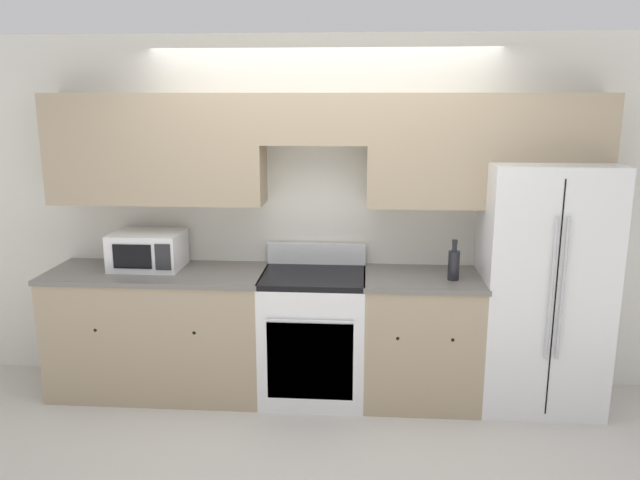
{
  "coord_description": "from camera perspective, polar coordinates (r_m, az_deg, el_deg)",
  "views": [
    {
      "loc": [
        0.31,
        -3.94,
        2.16
      ],
      "look_at": [
        -0.0,
        0.31,
        1.18
      ],
      "focal_mm": 35.0,
      "sensor_mm": 36.0,
      "label": 1
    }
  ],
  "objects": [
    {
      "name": "bottle",
      "position": [
        4.37,
        12.13,
        -2.17
      ],
      "size": [
        0.08,
        0.08,
        0.28
      ],
      "color": "black",
      "rests_on": "lower_cabinets_right"
    },
    {
      "name": "lower_cabinets_right",
      "position": [
        4.6,
        9.18,
        -8.84
      ],
      "size": [
        0.83,
        0.64,
        0.93
      ],
      "color": "tan",
      "rests_on": "ground_plane"
    },
    {
      "name": "oven_range",
      "position": [
        4.59,
        -0.59,
        -8.64
      ],
      "size": [
        0.74,
        0.65,
        1.09
      ],
      "color": "white",
      "rests_on": "ground_plane"
    },
    {
      "name": "lower_cabinets_left",
      "position": [
        4.82,
        -14.44,
        -8.06
      ],
      "size": [
        1.58,
        0.64,
        0.93
      ],
      "color": "tan",
      "rests_on": "ground_plane"
    },
    {
      "name": "microwave",
      "position": [
        4.75,
        -15.46,
        -0.89
      ],
      "size": [
        0.5,
        0.4,
        0.27
      ],
      "color": "white",
      "rests_on": "lower_cabinets_left"
    },
    {
      "name": "wall_back",
      "position": [
        4.58,
        0.27,
        4.9
      ],
      "size": [
        8.0,
        0.39,
        2.6
      ],
      "color": "silver",
      "rests_on": "ground_plane"
    },
    {
      "name": "ground_plane",
      "position": [
        4.5,
        -0.3,
        -15.66
      ],
      "size": [
        12.0,
        12.0,
        0.0
      ],
      "primitive_type": "plane",
      "color": "beige"
    },
    {
      "name": "refrigerator",
      "position": [
        4.69,
        19.38,
        -3.81
      ],
      "size": [
        0.84,
        0.81,
        1.73
      ],
      "color": "white",
      "rests_on": "ground_plane"
    }
  ]
}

